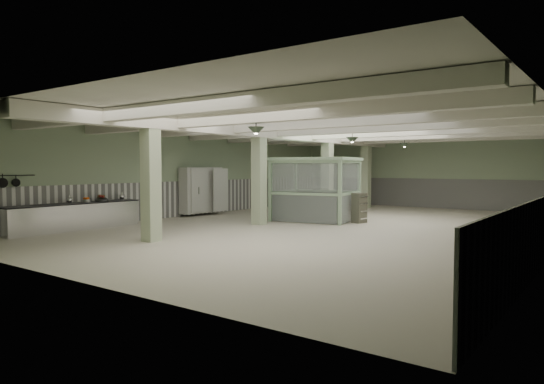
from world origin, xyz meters
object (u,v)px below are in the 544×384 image
Objects in this scene: guard_booth at (316,178)px; prep_counter at (74,216)px; filing_cabinet at (359,208)px; walkin_cooler at (202,193)px.

prep_counter is at bearing -133.48° from guard_booth.
filing_cabinet is (6.80, 7.54, 0.10)m from prep_counter.
walkin_cooler is 5.26m from guard_booth.
filing_cabinet is at bearing 11.43° from walkin_cooler.
prep_counter is 8.96m from guard_booth.
prep_counter is 1.36× the size of guard_booth.
filing_cabinet reaches higher than prep_counter.
prep_counter is at bearing -121.37° from filing_cabinet.
filing_cabinet is at bearing -2.98° from guard_booth.
guard_booth is at bearing -163.06° from filing_cabinet.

